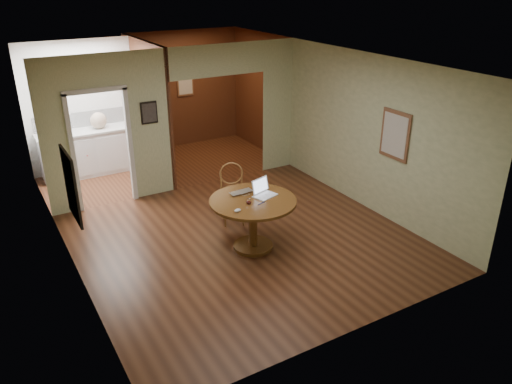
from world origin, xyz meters
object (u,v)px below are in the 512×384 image
dining_table (253,212)px  closed_laptop (243,193)px  chair (232,190)px  open_laptop (263,191)px

dining_table → closed_laptop: (-0.03, 0.24, 0.23)m
chair → closed_laptop: 0.80m
chair → closed_laptop: size_ratio=2.80×
dining_table → closed_laptop: closed_laptop is taller
dining_table → open_laptop: size_ratio=3.29×
dining_table → open_laptop: open_laptop is taller
open_laptop → chair: bearing=75.6°
open_laptop → closed_laptop: size_ratio=1.09×
dining_table → closed_laptop: bearing=97.3°
dining_table → chair: size_ratio=1.28×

